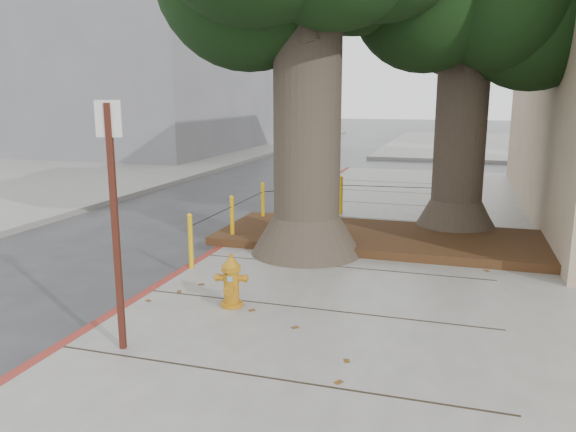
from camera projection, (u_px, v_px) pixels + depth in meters
name	position (u px, v px, depth m)	size (l,w,h in m)	color
ground	(276.00, 315.00, 7.84)	(140.00, 140.00, 0.00)	#28282B
sidewalk_far	(524.00, 145.00, 34.14)	(16.00, 20.00, 0.15)	slate
sidewalk_opposite	(8.00, 175.00, 21.19)	(14.00, 60.00, 0.15)	slate
curb_red	(218.00, 252.00, 10.73)	(0.14, 26.00, 0.16)	maroon
planter_bed	(380.00, 238.00, 11.18)	(6.40, 2.60, 0.16)	black
building_far_grey	(145.00, 42.00, 31.46)	(12.00, 16.00, 12.00)	slate
building_far_white	(254.00, 48.00, 53.22)	(12.00, 18.00, 15.00)	silver
bollard_ring	(301.00, 207.00, 12.04)	(3.79, 5.39, 0.95)	#DCA50C
fire_hydrant	(231.00, 281.00, 7.67)	(0.40, 0.37, 0.74)	#B57312
signpost	(114.00, 213.00, 6.13)	(0.27, 0.10, 2.80)	#471911
car_silver	(574.00, 158.00, 21.89)	(1.47, 3.65, 1.24)	#98979C
car_dark	(184.00, 143.00, 28.33)	(1.89, 4.65, 1.35)	black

